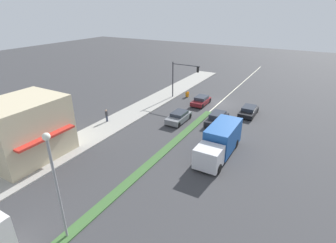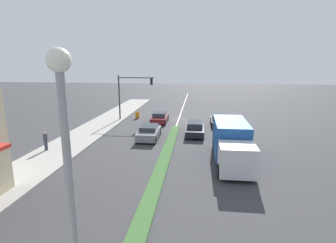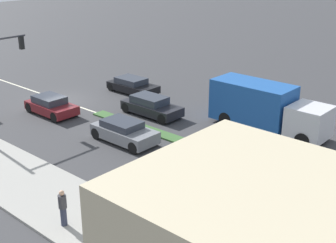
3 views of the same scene
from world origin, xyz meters
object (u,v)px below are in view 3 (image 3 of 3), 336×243
at_px(suv_grey, 124,132).
at_px(pedestrian, 63,207).
at_px(delivery_truck, 265,107).
at_px(sedan_dark, 151,106).
at_px(suv_black, 133,85).
at_px(sedan_maroon, 51,106).

bearing_deg(suv_grey, pedestrian, 30.96).
height_order(pedestrian, delivery_truck, delivery_truck).
height_order(sedan_dark, suv_black, sedan_dark).
distance_m(suv_grey, sedan_maroon, 7.24).
distance_m(delivery_truck, sedan_maroon, 14.31).
bearing_deg(suv_black, sedan_maroon, -4.55).
bearing_deg(delivery_truck, sedan_dark, -68.44).
xyz_separation_m(delivery_truck, sedan_maroon, (7.20, -12.33, -0.85)).
bearing_deg(sedan_maroon, suv_black, 175.45).
distance_m(sedan_dark, suv_grey, 4.83).
relative_size(pedestrian, delivery_truck, 0.21).
xyz_separation_m(pedestrian, sedan_dark, (-12.21, -6.68, -0.32)).
height_order(pedestrian, suv_grey, pedestrian).
height_order(sedan_dark, suv_grey, sedan_dark).
xyz_separation_m(sedan_dark, suv_grey, (4.40, 1.99, -0.00)).
distance_m(pedestrian, suv_grey, 9.12).
height_order(delivery_truck, sedan_dark, delivery_truck).
bearing_deg(suv_grey, delivery_truck, 144.71).
distance_m(delivery_truck, suv_black, 11.79).
distance_m(pedestrian, delivery_truck, 15.03).
relative_size(delivery_truck, sedan_maroon, 1.95).
bearing_deg(suv_grey, sedan_maroon, -90.00).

